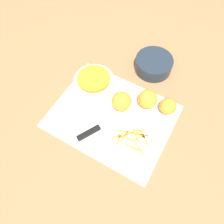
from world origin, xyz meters
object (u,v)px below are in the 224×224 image
Objects in this scene: bowl_dark at (154,64)px; orange_back at (168,106)px; bowl_speckled at (94,83)px; orange_right at (148,99)px; orange_left at (122,101)px; knife at (95,130)px.

bowl_dark is 2.48× the size of orange_back.
orange_right is (0.23, 0.04, 0.00)m from bowl_speckled.
orange_left is (0.15, -0.03, 0.01)m from bowl_speckled.
bowl_dark is at bearing 128.34° from orange_back.
bowl_speckled is 0.32m from orange_back.
knife is at bearing -99.23° from bowl_dark.
bowl_dark is 2.06× the size of orange_left.
orange_left is (-0.03, -0.26, 0.02)m from bowl_dark.
orange_right is at bearing -73.12° from bowl_dark.
bowl_dark is 0.41m from knife.
bowl_speckled is 0.15m from orange_left.
orange_left is at bearing -96.21° from bowl_dark.
knife is 0.31m from orange_back.
bowl_speckled is 0.21m from knife.
bowl_speckled is 2.06× the size of orange_left.
bowl_speckled reaches higher than orange_back.
orange_left is at bearing -143.93° from orange_right.
orange_back reaches higher than knife.
orange_back is at bearing 9.00° from bowl_speckled.
orange_back is (0.21, 0.22, 0.03)m from knife.
bowl_dark is at bearing 19.53° from knife.
knife is 3.27× the size of orange_back.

